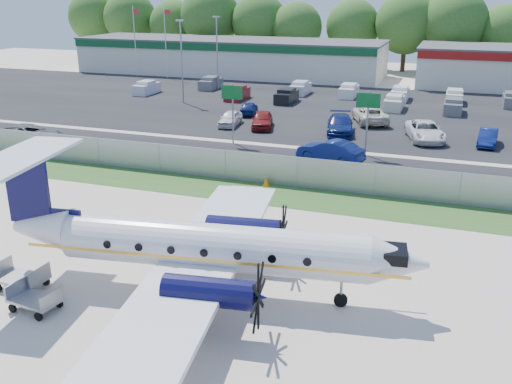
% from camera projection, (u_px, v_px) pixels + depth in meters
% --- Properties ---
extents(ground, '(170.00, 170.00, 0.00)m').
position_uv_depth(ground, '(210.00, 285.00, 24.71)').
color(ground, beige).
rests_on(ground, ground).
extents(grass_verge, '(170.00, 4.00, 0.02)m').
position_uv_depth(grass_verge, '(288.00, 196.00, 35.38)').
color(grass_verge, '#2D561E').
rests_on(grass_verge, ground).
extents(access_road, '(170.00, 8.00, 0.02)m').
position_uv_depth(access_road, '(315.00, 165.00, 41.60)').
color(access_road, black).
rests_on(access_road, ground).
extents(parking_lot, '(170.00, 32.00, 0.02)m').
position_uv_depth(parking_lot, '(363.00, 111.00, 60.27)').
color(parking_lot, black).
rests_on(parking_lot, ground).
extents(perimeter_fence, '(120.00, 0.06, 1.99)m').
position_uv_depth(perimeter_fence, '(297.00, 172.00, 36.82)').
color(perimeter_fence, gray).
rests_on(perimeter_fence, ground).
extents(building_west, '(46.40, 12.40, 5.24)m').
position_uv_depth(building_west, '(229.00, 56.00, 86.45)').
color(building_west, silver).
rests_on(building_west, ground).
extents(sign_left, '(1.80, 0.26, 5.00)m').
position_uv_depth(sign_left, '(232.00, 101.00, 46.37)').
color(sign_left, gray).
rests_on(sign_left, ground).
extents(sign_mid, '(1.80, 0.26, 5.00)m').
position_uv_depth(sign_mid, '(368.00, 109.00, 42.93)').
color(sign_mid, gray).
rests_on(sign_mid, ground).
extents(flagpole_west, '(1.06, 0.12, 10.00)m').
position_uv_depth(flagpole_west, '(135.00, 37.00, 82.97)').
color(flagpole_west, silver).
rests_on(flagpole_west, ground).
extents(flagpole_east, '(1.06, 0.12, 10.00)m').
position_uv_depth(flagpole_east, '(166.00, 38.00, 81.40)').
color(flagpole_east, silver).
rests_on(flagpole_east, ground).
extents(light_pole_nw, '(0.90, 0.35, 9.09)m').
position_uv_depth(light_pole_nw, '(182.00, 56.00, 63.01)').
color(light_pole_nw, gray).
rests_on(light_pole_nw, ground).
extents(light_pole_sw, '(0.90, 0.35, 9.09)m').
position_uv_depth(light_pole_sw, '(217.00, 48.00, 71.90)').
color(light_pole_sw, gray).
rests_on(light_pole_sw, ground).
extents(tree_line, '(112.00, 6.00, 14.00)m').
position_uv_depth(tree_line, '(398.00, 71.00, 90.51)').
color(tree_line, '#2E5A1A').
rests_on(tree_line, ground).
extents(aircraft, '(18.35, 18.03, 5.62)m').
position_uv_depth(aircraft, '(204.00, 246.00, 23.39)').
color(aircraft, silver).
rests_on(aircraft, ground).
extents(baggage_cart_near, '(2.20, 1.37, 1.14)m').
position_uv_depth(baggage_cart_near, '(21.00, 277.00, 24.29)').
color(baggage_cart_near, gray).
rests_on(baggage_cart_near, ground).
extents(baggage_cart_far, '(2.11, 1.41, 1.04)m').
position_uv_depth(baggage_cart_far, '(35.00, 299.00, 22.67)').
color(baggage_cart_far, gray).
rests_on(baggage_cart_far, ground).
extents(cone_starboard_wing, '(0.44, 0.44, 0.62)m').
position_uv_depth(cone_starboard_wing, '(266.00, 182.00, 37.22)').
color(cone_starboard_wing, orange).
rests_on(cone_starboard_wing, ground).
extents(road_car_west, '(6.24, 3.03, 1.71)m').
position_uv_depth(road_car_west, '(30.00, 145.00, 47.07)').
color(road_car_west, '#595B5E').
rests_on(road_car_west, ground).
extents(road_car_mid, '(5.33, 3.15, 1.66)m').
position_uv_depth(road_car_mid, '(330.00, 162.00, 42.51)').
color(road_car_mid, navy).
rests_on(road_car_mid, ground).
extents(parked_car_a, '(2.10, 4.24, 1.39)m').
position_uv_depth(parked_car_a, '(230.00, 126.00, 53.87)').
color(parked_car_a, silver).
rests_on(parked_car_a, ground).
extents(parked_car_b, '(3.00, 4.91, 1.56)m').
position_uv_depth(parked_car_b, '(262.00, 128.00, 53.03)').
color(parked_car_b, maroon).
rests_on(parked_car_b, ground).
extents(parked_car_c, '(3.31, 5.90, 1.61)m').
position_uv_depth(parked_car_c, '(340.00, 133.00, 51.00)').
color(parked_car_c, navy).
rests_on(parked_car_c, ground).
extents(parked_car_d, '(4.10, 6.30, 1.61)m').
position_uv_depth(parked_car_d, '(424.00, 140.00, 48.66)').
color(parked_car_d, silver).
rests_on(parked_car_d, ground).
extents(parked_car_e, '(1.78, 4.21, 1.35)m').
position_uv_depth(parked_car_e, '(487.00, 145.00, 47.03)').
color(parked_car_e, navy).
rests_on(parked_car_e, ground).
extents(parked_car_f, '(2.41, 4.21, 1.35)m').
position_uv_depth(parked_car_f, '(249.00, 115.00, 58.68)').
color(parked_car_f, navy).
rests_on(parked_car_f, ground).
extents(parked_car_g, '(4.64, 6.49, 1.64)m').
position_uv_depth(parked_car_g, '(369.00, 123.00, 55.09)').
color(parked_car_g, beige).
rests_on(parked_car_g, ground).
extents(far_parking_rows, '(56.00, 10.00, 1.60)m').
position_uv_depth(far_parking_rows, '(370.00, 103.00, 64.72)').
color(far_parking_rows, gray).
rests_on(far_parking_rows, ground).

